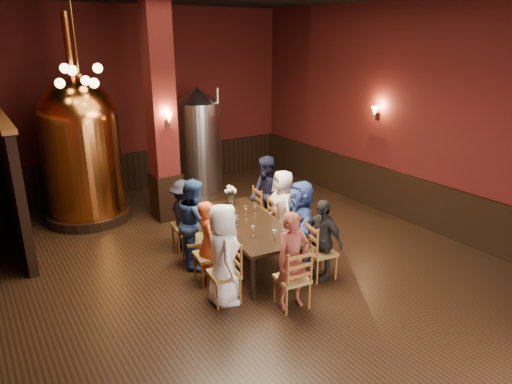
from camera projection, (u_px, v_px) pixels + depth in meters
room at (246, 138)px, 7.29m from camera, size 10.00×10.02×4.50m
wainscot_right at (401, 196)px, 9.90m from camera, size 0.08×9.90×1.00m
wainscot_back at (145, 170)px, 11.79m from camera, size 7.90×0.08×1.00m
column at (161, 115)px, 9.36m from camera, size 0.58×0.58×4.50m
partition at (11, 182)px, 8.52m from camera, size 0.22×3.50×2.40m
pendant_cluster at (79, 76)px, 8.38m from camera, size 0.90×0.90×1.70m
sconce_wall at (378, 113)px, 9.95m from camera, size 0.20×0.20×0.36m
sconce_column at (167, 120)px, 9.13m from camera, size 0.20×0.20×0.36m
dining_table at (248, 226)px, 7.88m from camera, size 1.31×2.51×0.75m
chair_0 at (224, 274)px, 6.76m from camera, size 0.52×0.52×0.92m
person_0 at (223, 254)px, 6.65m from camera, size 0.71×0.88×1.55m
chair_1 at (209, 255)px, 7.33m from camera, size 0.52×0.52×0.92m
person_1 at (208, 242)px, 7.25m from camera, size 0.46×0.57×1.38m
chair_2 at (196, 239)px, 7.89m from camera, size 0.52×0.52×0.92m
person_2 at (195, 223)px, 7.79m from camera, size 0.60×0.83×1.55m
chair_3 at (184, 225)px, 8.47m from camera, size 0.52×0.52×0.92m
person_3 at (184, 215)px, 8.40m from camera, size 0.51×0.87×1.34m
chair_4 at (321, 252)px, 7.44m from camera, size 0.52×0.52×0.92m
person_4 at (322, 239)px, 7.37m from camera, size 0.48×0.85×1.36m
chair_5 at (300, 236)px, 8.02m from camera, size 0.52×0.52×0.92m
person_5 at (301, 221)px, 7.92m from camera, size 0.93×1.44×1.48m
chair_6 at (282, 223)px, 8.58m from camera, size 0.52×0.52×0.92m
person_6 at (282, 209)px, 8.49m from camera, size 0.65×0.82×1.48m
chair_7 at (266, 211)px, 9.15m from camera, size 0.52×0.52×0.92m
person_7 at (266, 196)px, 9.04m from camera, size 0.52×0.83×1.58m
chair_8 at (292, 278)px, 6.63m from camera, size 0.52×0.52×0.92m
person_8 at (293, 261)px, 6.54m from camera, size 0.57×0.40×1.48m
copper_kettle at (82, 149)px, 9.51m from camera, size 1.86×1.86×4.24m
steel_vessel at (199, 141)px, 11.37m from camera, size 1.12×1.12×2.62m
rose_vase at (231, 192)px, 8.59m from camera, size 0.23×0.23×0.39m
wine_glass_0 at (284, 234)px, 7.18m from camera, size 0.07×0.07×0.17m
wine_glass_1 at (246, 210)px, 8.16m from camera, size 0.07×0.07×0.17m
wine_glass_2 at (275, 235)px, 7.17m from camera, size 0.07×0.07×0.17m
wine_glass_3 at (253, 231)px, 7.31m from camera, size 0.07×0.07×0.17m
wine_glass_4 at (237, 221)px, 7.71m from camera, size 0.07×0.07×0.17m
wine_glass_5 at (255, 207)px, 8.30m from camera, size 0.07×0.07×0.17m
wine_glass_6 at (227, 216)px, 7.90m from camera, size 0.07×0.07×0.17m
wine_glass_7 at (228, 218)px, 7.83m from camera, size 0.07×0.07×0.17m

